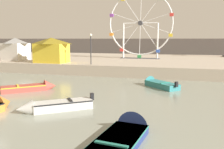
% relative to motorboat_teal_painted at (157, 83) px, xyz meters
% --- Properties ---
extents(quay_promenade, '(110.00, 23.19, 1.29)m').
position_rel_motorboat_teal_painted_xyz_m(quay_promenade, '(-9.63, 15.56, 0.37)').
color(quay_promenade, tan).
rests_on(quay_promenade, ground_plane).
extents(distant_town_skyline, '(140.00, 3.00, 4.40)m').
position_rel_motorboat_teal_painted_xyz_m(distant_town_skyline, '(-9.63, 37.50, 1.93)').
color(distant_town_skyline, '#564C47').
rests_on(distant_town_skyline, ground_plane).
extents(motorboat_teal_painted, '(3.89, 3.88, 1.19)m').
position_rel_motorboat_teal_painted_xyz_m(motorboat_teal_painted, '(0.00, 0.00, 0.00)').
color(motorboat_teal_painted, teal).
rests_on(motorboat_teal_painted, ground_plane).
extents(motorboat_pale_grey, '(4.20, 3.55, 1.11)m').
position_rel_motorboat_teal_painted_xyz_m(motorboat_pale_grey, '(-5.36, -9.41, 0.03)').
color(motorboat_pale_grey, silver).
rests_on(motorboat_pale_grey, ground_plane).
extents(motorboat_faded_red, '(4.08, 3.85, 1.14)m').
position_rel_motorboat_teal_painted_xyz_m(motorboat_faded_red, '(-9.93, -4.59, -0.01)').
color(motorboat_faded_red, '#B24238').
rests_on(motorboat_faded_red, ground_plane).
extents(motorboat_navy_blue, '(2.17, 5.56, 1.50)m').
position_rel_motorboat_teal_painted_xyz_m(motorboat_navy_blue, '(-0.17, -12.16, -0.06)').
color(motorboat_navy_blue, navy).
rests_on(motorboat_navy_blue, ground_plane).
extents(ferris_wheel_white_frame, '(9.91, 1.20, 10.39)m').
position_rel_motorboat_teal_painted_xyz_m(ferris_wheel_white_frame, '(-4.08, 15.49, 6.24)').
color(ferris_wheel_white_frame, silver).
rests_on(ferris_wheel_white_frame, quay_promenade).
extents(carnival_booth_yellow_awning, '(4.37, 3.11, 3.19)m').
position_rel_motorboat_teal_painted_xyz_m(carnival_booth_yellow_awning, '(-14.03, 5.89, 2.68)').
color(carnival_booth_yellow_awning, yellow).
rests_on(carnival_booth_yellow_awning, quay_promenade).
extents(carnival_booth_white_ticket, '(3.64, 3.35, 3.20)m').
position_rel_motorboat_teal_painted_xyz_m(carnival_booth_white_ticket, '(-20.97, 7.92, 2.68)').
color(carnival_booth_white_ticket, silver).
rests_on(carnival_booth_white_ticket, quay_promenade).
extents(promenade_lamp_near, '(0.32, 0.32, 3.65)m').
position_rel_motorboat_teal_painted_xyz_m(promenade_lamp_near, '(-8.27, 4.99, 3.43)').
color(promenade_lamp_near, '#2D2D33').
rests_on(promenade_lamp_near, quay_promenade).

